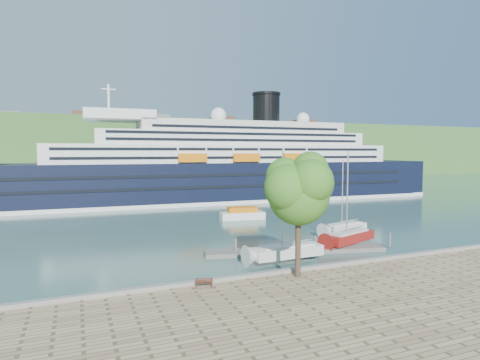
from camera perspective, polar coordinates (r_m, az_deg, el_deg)
name	(u,v)px	position (r m, az deg, el deg)	size (l,w,h in m)	color
ground	(353,274)	(38.71, 15.76, -12.72)	(400.00, 400.00, 0.00)	#31584E
far_hillside	(134,150)	(175.58, -14.90, 4.18)	(400.00, 50.00, 24.00)	#316026
quay_coping	(355,262)	(38.25, 15.99, -11.14)	(220.00, 0.50, 0.30)	slate
cruise_ship	(219,146)	(90.28, -3.06, 4.87)	(110.56, 16.10, 24.83)	black
park_bench	(204,282)	(30.69, -5.15, -14.25)	(1.35, 0.56, 0.87)	#4C2515
promenade_tree	(298,210)	(32.34, 8.30, -4.22)	(6.57, 6.57, 10.88)	#28631A
floating_pontoon	(296,251)	(45.14, 7.96, -9.90)	(20.10, 2.46, 0.45)	gray
sailboat_white_near	(287,210)	(40.23, 6.75, -4.22)	(8.21, 2.28, 10.61)	silver
sailboat_red	(350,201)	(48.41, 15.37, -2.94)	(8.22, 2.28, 10.62)	maroon
sailboat_white_far	(345,199)	(54.94, 14.70, -2.65)	(7.44, 2.07, 9.61)	silver
tender_launch	(242,213)	(66.20, 0.33, -4.71)	(7.35, 2.51, 2.03)	orange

